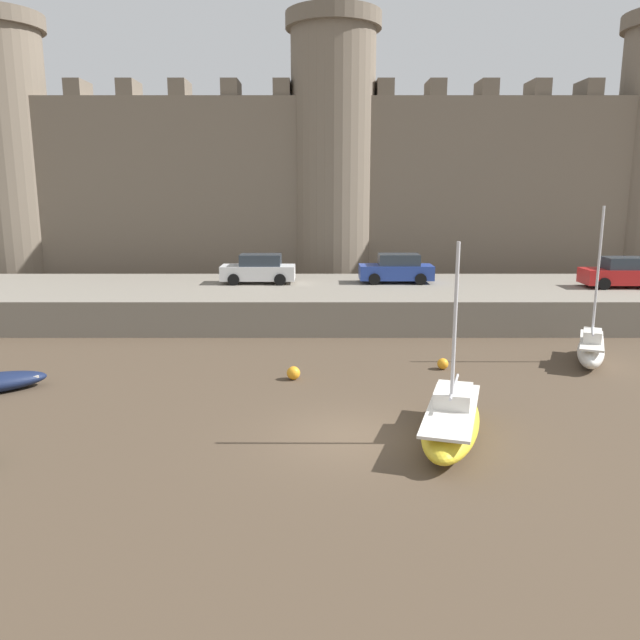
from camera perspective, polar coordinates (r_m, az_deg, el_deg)
The scene contains 10 objects.
ground_plane at distance 18.00m, azimuth 3.10°, elevation -10.59°, with size 160.00×160.00×0.00m, color #4C3D2D.
quay_road at distance 34.14m, azimuth 1.73°, elevation 1.71°, with size 56.31×10.00×1.71m, color gray.
castle at distance 43.74m, azimuth 1.45°, elevation 13.21°, with size 50.62×6.31×21.09m.
sailboat_foreground_centre at distance 17.94m, azimuth 12.15°, elevation -8.99°, with size 2.97×5.44×5.55m.
sailboat_foreground_left at distance 27.27m, azimuth 23.78°, elevation -2.45°, with size 2.56×4.21×6.25m.
mooring_buoy_near_channel at distance 24.77m, azimuth 11.41°, elevation -3.96°, with size 0.44×0.44×0.44m, color orange.
mooring_buoy_off_centre at distance 23.02m, azimuth -2.20°, elevation -4.86°, with size 0.50×0.50×0.50m, color orange.
car_quay_east at distance 37.11m, azimuth 26.17°, elevation 3.87°, with size 4.10×1.88×1.62m.
car_quay_centre_west at distance 35.35m, azimuth 7.27°, elevation 4.65°, with size 4.10×1.88×1.62m.
car_quay_centre_east at distance 35.08m, azimuth -5.37°, elevation 4.64°, with size 4.10×1.88×1.62m.
Camera 1 is at (-0.88, -16.61, 6.87)m, focal length 35.00 mm.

